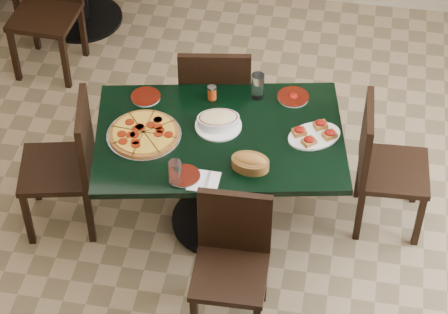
% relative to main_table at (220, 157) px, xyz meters
% --- Properties ---
extents(floor, '(5.50, 5.50, 0.00)m').
position_rel_main_table_xyz_m(floor, '(0.03, -0.16, -0.57)').
color(floor, '#89714F').
rests_on(floor, ground).
extents(main_table, '(1.58, 1.18, 0.75)m').
position_rel_main_table_xyz_m(main_table, '(0.00, 0.00, 0.00)').
color(main_table, black).
rests_on(main_table, floor).
extents(chair_far, '(0.51, 0.51, 0.96)m').
position_rel_main_table_xyz_m(chair_far, '(-0.13, 0.58, -0.03)').
color(chair_far, black).
rests_on(chair_far, floor).
extents(chair_near, '(0.41, 0.41, 0.86)m').
position_rel_main_table_xyz_m(chair_near, '(0.18, -0.65, -0.09)').
color(chair_near, black).
rests_on(chair_near, floor).
extents(chair_right, '(0.44, 0.44, 0.90)m').
position_rel_main_table_xyz_m(chair_right, '(0.95, 0.20, -0.06)').
color(chair_right, black).
rests_on(chair_right, floor).
extents(chair_left, '(0.52, 0.52, 0.93)m').
position_rel_main_table_xyz_m(chair_left, '(-0.89, -0.13, -0.05)').
color(chair_left, black).
rests_on(chair_left, floor).
extents(back_chair_near, '(0.48, 0.48, 0.98)m').
position_rel_main_table_xyz_m(back_chair_near, '(-1.53, 1.43, -0.02)').
color(back_chair_near, black).
rests_on(back_chair_near, floor).
extents(pepperoni_pizza, '(0.43, 0.43, 0.04)m').
position_rel_main_table_xyz_m(pepperoni_pizza, '(-0.43, -0.08, 0.20)').
color(pepperoni_pizza, '#B5B5BC').
rests_on(pepperoni_pizza, main_table).
extents(lasagna_casserole, '(0.28, 0.27, 0.09)m').
position_rel_main_table_xyz_m(lasagna_casserole, '(-0.02, 0.07, 0.23)').
color(lasagna_casserole, white).
rests_on(lasagna_casserole, main_table).
extents(bread_basket, '(0.23, 0.17, 0.09)m').
position_rel_main_table_xyz_m(bread_basket, '(0.21, -0.23, 0.22)').
color(bread_basket, brown).
rests_on(bread_basket, main_table).
extents(bruschetta_platter, '(0.39, 0.36, 0.05)m').
position_rel_main_table_xyz_m(bruschetta_platter, '(0.54, 0.07, 0.21)').
color(bruschetta_platter, white).
rests_on(bruschetta_platter, main_table).
extents(side_plate_near, '(0.17, 0.17, 0.02)m').
position_rel_main_table_xyz_m(side_plate_near, '(-0.13, -0.37, 0.19)').
color(side_plate_near, white).
rests_on(side_plate_near, main_table).
extents(side_plate_far_r, '(0.19, 0.19, 0.03)m').
position_rel_main_table_xyz_m(side_plate_far_r, '(0.38, 0.40, 0.19)').
color(side_plate_far_r, white).
rests_on(side_plate_far_r, main_table).
extents(side_plate_far_l, '(0.18, 0.18, 0.02)m').
position_rel_main_table_xyz_m(side_plate_far_l, '(-0.50, 0.25, 0.19)').
color(side_plate_far_l, white).
rests_on(side_plate_far_l, main_table).
extents(napkin_setting, '(0.17, 0.17, 0.01)m').
position_rel_main_table_xyz_m(napkin_setting, '(-0.02, -0.38, 0.18)').
color(napkin_setting, silver).
rests_on(napkin_setting, main_table).
extents(water_glass_a, '(0.08, 0.08, 0.17)m').
position_rel_main_table_xyz_m(water_glass_a, '(0.17, 0.37, 0.26)').
color(water_glass_a, white).
rests_on(water_glass_a, main_table).
extents(water_glass_b, '(0.07, 0.07, 0.15)m').
position_rel_main_table_xyz_m(water_glass_b, '(-0.17, -0.42, 0.26)').
color(water_glass_b, white).
rests_on(water_glass_b, main_table).
extents(pepper_shaker, '(0.05, 0.05, 0.09)m').
position_rel_main_table_xyz_m(pepper_shaker, '(-0.10, 0.31, 0.23)').
color(pepper_shaker, '#B03812').
rests_on(pepper_shaker, main_table).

